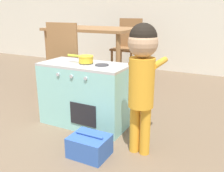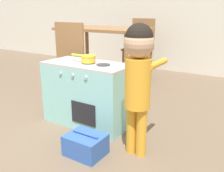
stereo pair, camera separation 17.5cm
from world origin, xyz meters
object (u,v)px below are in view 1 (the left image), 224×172
play_kitchen (85,94)px  child_figure (142,69)px  toy_basket (90,146)px  dining_chair_near (69,60)px  toy_pot (86,59)px  dining_table (93,35)px  dining_chair_far (128,45)px

play_kitchen → child_figure: (0.61, -0.23, 0.34)m
toy_basket → dining_chair_near: dining_chair_near is taller
child_figure → toy_basket: child_figure is taller
toy_pot → child_figure: size_ratio=0.27×
dining_table → dining_chair_far: size_ratio=1.37×
dining_chair_far → toy_pot: bearing=102.8°
dining_table → dining_chair_near: 0.79m
toy_basket → dining_chair_far: size_ratio=0.31×
toy_pot → child_figure: (0.59, -0.23, 0.02)m
dining_table → dining_chair_far: bearing=70.6°
play_kitchen → toy_basket: 0.57m
toy_pot → toy_basket: (0.30, -0.44, -0.52)m
play_kitchen → dining_table: dining_table is taller
play_kitchen → dining_chair_far: bearing=102.3°
toy_basket → toy_pot: bearing=124.2°
child_figure → toy_basket: (-0.30, -0.21, -0.54)m
play_kitchen → dining_table: size_ratio=0.64×
play_kitchen → toy_pot: (0.01, 0.00, 0.32)m
child_figure → play_kitchen: bearing=159.4°
toy_pot → dining_chair_far: size_ratio=0.28×
dining_chair_near → dining_chair_far: bearing=86.5°
dining_chair_near → play_kitchen: bearing=-42.3°
toy_pot → child_figure: child_figure is taller
dining_table → dining_chair_near: size_ratio=1.37×
child_figure → dining_chair_near: child_figure is taller
toy_pot → dining_chair_far: bearing=102.8°
toy_pot → dining_chair_near: 0.69m
child_figure → dining_chair_near: (-1.10, 0.68, -0.15)m
child_figure → toy_basket: size_ratio=3.43×
toy_pot → play_kitchen: bearing=-178.1°
toy_pot → toy_basket: bearing=-55.8°
child_figure → dining_chair_near: bearing=148.5°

